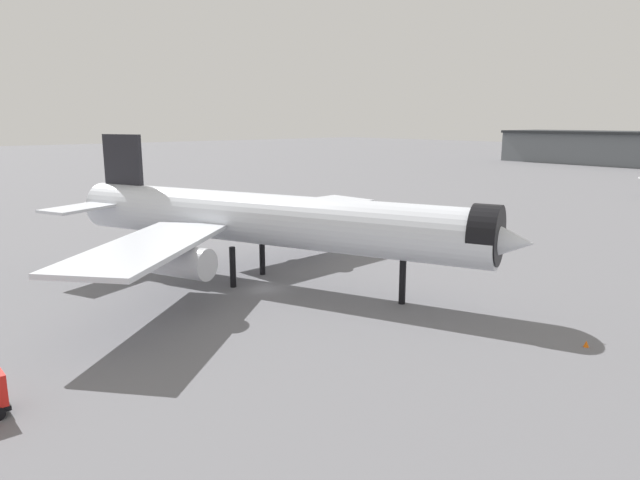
% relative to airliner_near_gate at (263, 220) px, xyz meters
% --- Properties ---
extents(ground, '(900.00, 900.00, 0.00)m').
position_rel_airliner_near_gate_xyz_m(ground, '(2.20, -1.40, -7.79)').
color(ground, slate).
extents(airliner_near_gate, '(59.32, 52.90, 17.69)m').
position_rel_airliner_near_gate_xyz_m(airliner_near_gate, '(0.00, 0.00, 0.00)').
color(airliner_near_gate, silver).
rests_on(airliner_near_gate, ground).
extents(baggage_tug_wing, '(2.43, 3.46, 1.85)m').
position_rel_airliner_near_gate_xyz_m(baggage_tug_wing, '(-13.85, 32.97, -6.82)').
color(baggage_tug_wing, black).
rests_on(baggage_tug_wing, ground).
extents(traffic_cone_wingtip, '(0.47, 0.47, 0.58)m').
position_rel_airliner_near_gate_xyz_m(traffic_cone_wingtip, '(35.11, 9.34, -7.50)').
color(traffic_cone_wingtip, '#F2600C').
rests_on(traffic_cone_wingtip, ground).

